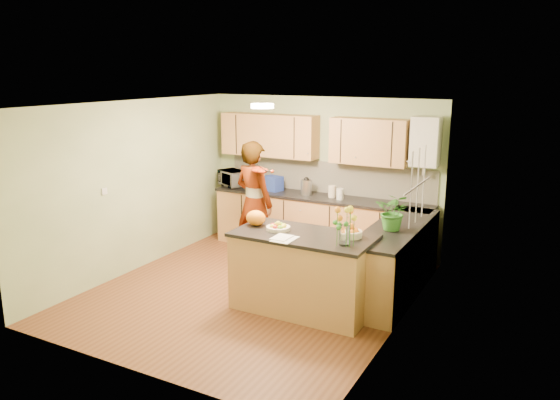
% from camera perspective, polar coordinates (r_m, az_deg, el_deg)
% --- Properties ---
extents(floor, '(4.50, 4.50, 0.00)m').
position_cam_1_polar(floor, '(7.46, -2.89, -9.56)').
color(floor, '#5A3019').
rests_on(floor, ground).
extents(ceiling, '(4.00, 4.50, 0.02)m').
position_cam_1_polar(ceiling, '(6.88, -3.14, 9.98)').
color(ceiling, white).
rests_on(ceiling, wall_back).
extents(wall_back, '(4.00, 0.02, 2.50)m').
position_cam_1_polar(wall_back, '(9.02, 4.43, 2.78)').
color(wall_back, gray).
rests_on(wall_back, floor).
extents(wall_front, '(4.00, 0.02, 2.50)m').
position_cam_1_polar(wall_front, '(5.35, -15.65, -5.20)').
color(wall_front, gray).
rests_on(wall_front, floor).
extents(wall_left, '(0.02, 4.50, 2.50)m').
position_cam_1_polar(wall_left, '(8.26, -14.96, 1.37)').
color(wall_left, gray).
rests_on(wall_left, floor).
extents(wall_right, '(0.02, 4.50, 2.50)m').
position_cam_1_polar(wall_right, '(6.29, 12.77, -2.22)').
color(wall_right, gray).
rests_on(wall_right, floor).
extents(back_counter, '(3.64, 0.62, 0.94)m').
position_cam_1_polar(back_counter, '(8.89, 4.14, -2.53)').
color(back_counter, '#AF8046').
rests_on(back_counter, floor).
extents(right_counter, '(0.62, 2.24, 0.94)m').
position_cam_1_polar(right_counter, '(7.39, 12.02, -6.18)').
color(right_counter, '#AF8046').
rests_on(right_counter, floor).
extents(splashback, '(3.60, 0.02, 0.52)m').
position_cam_1_polar(splashback, '(8.98, 4.97, 2.39)').
color(splashback, beige).
rests_on(splashback, back_counter).
extents(upper_cabinets, '(3.20, 0.34, 0.70)m').
position_cam_1_polar(upper_cabinets, '(8.85, 3.00, 6.52)').
color(upper_cabinets, '#AF8046').
rests_on(upper_cabinets, wall_back).
extents(boiler, '(0.40, 0.30, 0.86)m').
position_cam_1_polar(boiler, '(8.23, 14.98, 5.90)').
color(boiler, silver).
rests_on(boiler, wall_back).
extents(window_right, '(0.01, 1.30, 1.05)m').
position_cam_1_polar(window_right, '(6.79, 14.22, 1.45)').
color(window_right, silver).
rests_on(window_right, wall_right).
extents(light_switch, '(0.02, 0.09, 0.09)m').
position_cam_1_polar(light_switch, '(7.82, -17.89, 0.89)').
color(light_switch, silver).
rests_on(light_switch, wall_left).
extents(ceiling_lamp, '(0.30, 0.30, 0.07)m').
position_cam_1_polar(ceiling_lamp, '(7.14, -1.86, 9.80)').
color(ceiling_lamp, '#FFEABF').
rests_on(ceiling_lamp, ceiling).
extents(peninsula_island, '(1.71, 0.88, 0.98)m').
position_cam_1_polar(peninsula_island, '(6.78, 2.44, -7.51)').
color(peninsula_island, '#AF8046').
rests_on(peninsula_island, floor).
extents(fruit_dish, '(0.30, 0.30, 0.10)m').
position_cam_1_polar(fruit_dish, '(6.76, -0.19, -2.80)').
color(fruit_dish, beige).
rests_on(fruit_dish, peninsula_island).
extents(orange_bowl, '(0.27, 0.27, 0.16)m').
position_cam_1_polar(orange_bowl, '(6.52, 7.42, -3.30)').
color(orange_bowl, beige).
rests_on(orange_bowl, peninsula_island).
extents(flower_vase, '(0.28, 0.28, 0.51)m').
position_cam_1_polar(flower_vase, '(6.13, 6.82, -1.70)').
color(flower_vase, silver).
rests_on(flower_vase, peninsula_island).
extents(orange_bag, '(0.26, 0.22, 0.19)m').
position_cam_1_polar(orange_bag, '(6.95, -2.53, -1.88)').
color(orange_bag, orange).
rests_on(orange_bag, peninsula_island).
extents(papers, '(0.24, 0.32, 0.01)m').
position_cam_1_polar(papers, '(6.40, 0.50, -4.07)').
color(papers, white).
rests_on(papers, peninsula_island).
extents(violinist, '(0.78, 0.61, 1.90)m').
position_cam_1_polar(violinist, '(8.27, -2.72, -0.31)').
color(violinist, tan).
rests_on(violinist, floor).
extents(violin, '(0.70, 0.60, 0.17)m').
position_cam_1_polar(violin, '(7.87, -2.34, 3.21)').
color(violin, '#550B05').
rests_on(violin, violinist).
extents(microwave, '(0.59, 0.51, 0.27)m').
position_cam_1_polar(microwave, '(9.54, -4.99, 2.29)').
color(microwave, silver).
rests_on(microwave, back_counter).
extents(blue_box, '(0.35, 0.29, 0.24)m').
position_cam_1_polar(blue_box, '(9.14, -0.76, 1.75)').
color(blue_box, navy).
rests_on(blue_box, back_counter).
extents(kettle, '(0.18, 0.18, 0.34)m').
position_cam_1_polar(kettle, '(8.83, 2.77, 1.43)').
color(kettle, '#AFAFB4').
rests_on(kettle, back_counter).
extents(jar_cream, '(0.15, 0.15, 0.19)m').
position_cam_1_polar(jar_cream, '(8.69, 5.47, 0.89)').
color(jar_cream, beige).
rests_on(jar_cream, back_counter).
extents(jar_white, '(0.12, 0.12, 0.17)m').
position_cam_1_polar(jar_white, '(8.56, 6.29, 0.62)').
color(jar_white, silver).
rests_on(jar_white, back_counter).
extents(potted_plant, '(0.46, 0.40, 0.48)m').
position_cam_1_polar(potted_plant, '(6.99, 11.82, -1.19)').
color(potted_plant, '#307426').
rests_on(potted_plant, right_counter).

